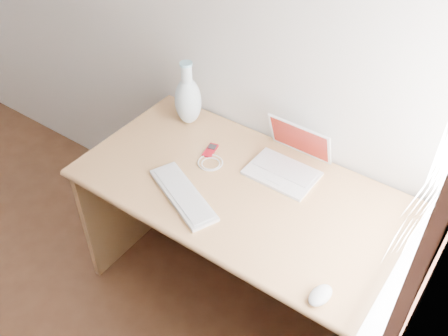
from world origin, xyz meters
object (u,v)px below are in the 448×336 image
Objects in this scene: laptop at (287,161)px; vase at (188,99)px; desk at (255,213)px; external_keyboard at (183,194)px.

laptop is 0.92× the size of vase.
desk is 4.46× the size of vase.
laptop is at bearing -3.21° from vase.
vase reaches higher than external_keyboard.
desk is 0.30m from laptop.
vase is at bearing 149.46° from external_keyboard.
external_keyboard is 0.52m from vase.
desk is at bearing -121.61° from laptop.
vase is at bearing 177.54° from laptop.
laptop reaches higher than desk.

